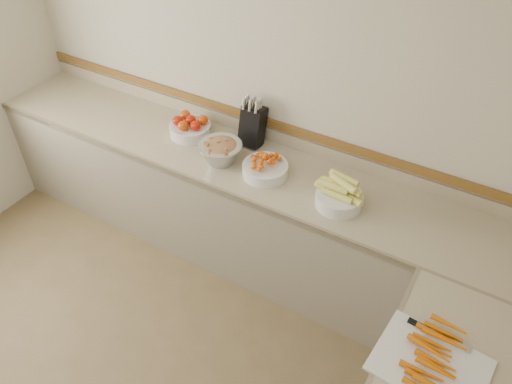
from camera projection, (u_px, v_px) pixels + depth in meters
The scene contains 8 objects.
back_wall at pixel (260, 87), 3.35m from camera, with size 4.00×4.00×0.00m, color #B9B199.
counter_back at pixel (238, 207), 3.70m from camera, with size 4.00×0.65×1.08m.
knife_block at pixel (252, 125), 3.45m from camera, with size 0.15×0.19×0.37m.
tomato_bowl at pixel (190, 127), 3.59m from camera, with size 0.30×0.30×0.15m.
cherry_tomato_bowl at pixel (265, 168), 3.24m from camera, with size 0.30×0.30×0.16m.
corn_bowl at pixel (339, 195), 3.01m from camera, with size 0.32×0.29×0.21m.
rhubarb_bowl at pixel (221, 151), 3.33m from camera, with size 0.30×0.30×0.17m.
cutting_board at pixel (432, 360), 2.24m from camera, with size 0.52×0.45×0.07m.
Camera 1 is at (1.50, -0.60, 2.96)m, focal length 35.00 mm.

